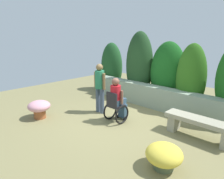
{
  "coord_description": "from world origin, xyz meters",
  "views": [
    {
      "loc": [
        3.79,
        -4.19,
        2.5
      ],
      "look_at": [
        -0.49,
        0.19,
        0.85
      ],
      "focal_mm": 32.48,
      "sensor_mm": 36.0,
      "label": 1
    }
  ],
  "objects_px": {
    "flower_pot_terracotta_by_wall": "(164,156)",
    "person_standing_companion": "(100,85)",
    "person_in_wheelchair": "(117,101)",
    "flower_pot_purple_near": "(39,108)",
    "stone_bench": "(199,125)"
  },
  "relations": [
    {
      "from": "stone_bench",
      "to": "person_in_wheelchair",
      "type": "relative_size",
      "value": 1.26
    },
    {
      "from": "person_in_wheelchair",
      "to": "flower_pot_terracotta_by_wall",
      "type": "distance_m",
      "value": 2.41
    },
    {
      "from": "flower_pot_purple_near",
      "to": "person_in_wheelchair",
      "type": "bearing_deg",
      "value": 38.7
    },
    {
      "from": "person_standing_companion",
      "to": "stone_bench",
      "type": "bearing_deg",
      "value": 14.99
    },
    {
      "from": "stone_bench",
      "to": "person_in_wheelchair",
      "type": "distance_m",
      "value": 2.28
    },
    {
      "from": "flower_pot_purple_near",
      "to": "stone_bench",
      "type": "bearing_deg",
      "value": 28.17
    },
    {
      "from": "person_in_wheelchair",
      "to": "flower_pot_terracotta_by_wall",
      "type": "relative_size",
      "value": 1.87
    },
    {
      "from": "person_in_wheelchair",
      "to": "flower_pot_purple_near",
      "type": "height_order",
      "value": "person_in_wheelchair"
    },
    {
      "from": "person_in_wheelchair",
      "to": "flower_pot_purple_near",
      "type": "bearing_deg",
      "value": -136.0
    },
    {
      "from": "person_standing_companion",
      "to": "flower_pot_terracotta_by_wall",
      "type": "height_order",
      "value": "person_standing_companion"
    },
    {
      "from": "person_standing_companion",
      "to": "flower_pot_purple_near",
      "type": "xyz_separation_m",
      "value": [
        -0.99,
        -1.63,
        -0.59
      ]
    },
    {
      "from": "flower_pot_terracotta_by_wall",
      "to": "person_standing_companion",
      "type": "bearing_deg",
      "value": 159.66
    },
    {
      "from": "person_in_wheelchair",
      "to": "person_standing_companion",
      "type": "distance_m",
      "value": 0.95
    },
    {
      "from": "stone_bench",
      "to": "flower_pot_purple_near",
      "type": "bearing_deg",
      "value": -153.58
    },
    {
      "from": "stone_bench",
      "to": "flower_pot_purple_near",
      "type": "relative_size",
      "value": 2.48
    }
  ]
}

